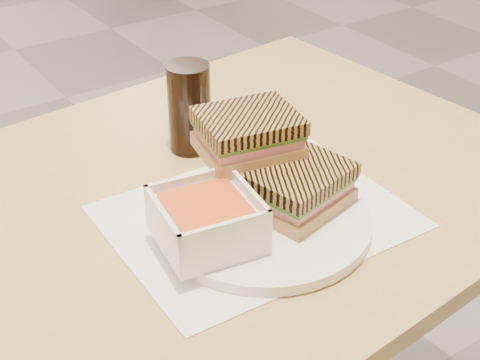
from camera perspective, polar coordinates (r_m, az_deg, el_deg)
main_table at (r=1.00m, az=-7.84°, el=-8.56°), size 1.26×0.81×0.75m
tray_liner at (r=0.93m, az=1.33°, el=-2.93°), size 0.38×0.30×0.00m
plate at (r=0.91m, az=1.87°, el=-3.28°), size 0.27×0.27×0.01m
soup_bowl at (r=0.85m, az=-2.65°, el=-3.34°), size 0.13×0.13×0.06m
panini_lower at (r=0.91m, az=4.62°, el=-0.54°), size 0.14×0.13×0.06m
panini_upper at (r=0.92m, az=0.66°, el=3.71°), size 0.14×0.13×0.06m
cola_glass at (r=1.05m, az=-4.05°, el=5.75°), size 0.06×0.06×0.13m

